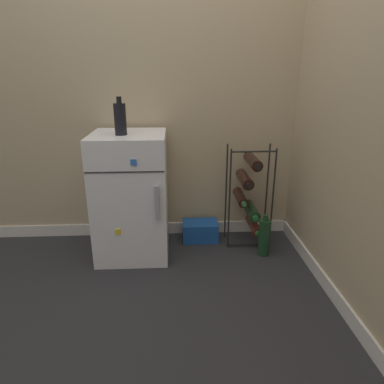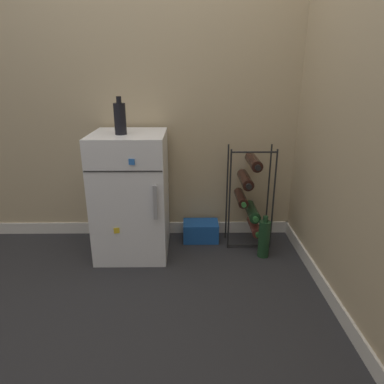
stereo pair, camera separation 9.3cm
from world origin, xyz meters
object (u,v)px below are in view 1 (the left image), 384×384
object	(u,v)px
wine_rack	(249,194)
loose_bottle_floor	(264,237)
fridge_top_bottle	(120,119)
soda_box	(200,231)
mini_fridge	(132,195)

from	to	relation	value
wine_rack	loose_bottle_floor	xyz separation A→B (m)	(0.08, -0.20, -0.25)
loose_bottle_floor	wine_rack	bearing A→B (deg)	112.13
fridge_top_bottle	soda_box	bearing A→B (deg)	21.13
wine_rack	loose_bottle_floor	size ratio (longest dim) A/B	2.44
mini_fridge	wine_rack	xyz separation A→B (m)	(0.83, 0.09, -0.04)
soda_box	fridge_top_bottle	xyz separation A→B (m)	(-0.52, -0.20, 0.87)
mini_fridge	wine_rack	size ratio (longest dim) A/B	1.15
wine_rack	soda_box	world-z (taller)	wine_rack
wine_rack	fridge_top_bottle	world-z (taller)	fridge_top_bottle
wine_rack	mini_fridge	bearing A→B (deg)	-173.49
wine_rack	fridge_top_bottle	bearing A→B (deg)	-170.47
wine_rack	loose_bottle_floor	bearing A→B (deg)	-67.87
soda_box	mini_fridge	bearing A→B (deg)	-162.80
mini_fridge	fridge_top_bottle	size ratio (longest dim) A/B	3.63
fridge_top_bottle	loose_bottle_floor	world-z (taller)	fridge_top_bottle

